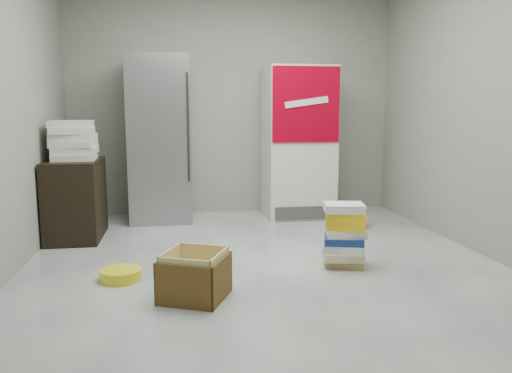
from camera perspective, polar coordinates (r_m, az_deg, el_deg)
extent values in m
plane|color=silver|center=(4.06, 1.46, -9.89)|extent=(5.00, 5.00, 0.00)
cube|color=gray|center=(6.32, -2.63, 9.74)|extent=(4.00, 0.04, 2.80)
cube|color=gray|center=(1.46, 20.03, 11.95)|extent=(4.00, 0.04, 2.80)
cube|color=gray|center=(4.64, 26.95, 9.09)|extent=(0.04, 5.00, 2.80)
cube|color=#9EA1A6|center=(5.92, -10.92, 5.29)|extent=(0.70, 0.70, 1.90)
cylinder|color=#333333|center=(5.55, -7.76, 6.69)|extent=(0.02, 0.02, 1.19)
cube|color=silver|center=(6.10, 4.84, 5.05)|extent=(0.80, 0.70, 1.80)
cube|color=#980014|center=(5.73, 5.77, 9.29)|extent=(0.78, 0.02, 0.85)
cube|color=white|center=(5.72, 5.81, 9.56)|extent=(0.50, 0.01, 0.14)
cube|color=#3F3F3F|center=(5.86, 5.58, -3.02)|extent=(0.70, 0.02, 0.15)
cube|color=black|center=(5.36, -19.90, -1.38)|extent=(0.50, 0.80, 0.80)
cube|color=white|center=(5.29, -19.99, 3.22)|extent=(0.42, 0.42, 0.06)
cube|color=white|center=(5.29, -19.94, 3.93)|extent=(0.40, 0.40, 0.06)
cube|color=white|center=(5.29, -20.11, 4.63)|extent=(0.41, 0.41, 0.06)
cube|color=white|center=(5.29, -20.14, 5.33)|extent=(0.41, 0.41, 0.06)
cube|color=white|center=(5.28, -20.25, 6.03)|extent=(0.43, 0.43, 0.06)
cube|color=white|center=(5.30, -20.36, 6.73)|extent=(0.42, 0.42, 0.06)
cube|color=tan|center=(4.31, 10.08, -8.44)|extent=(0.39, 0.35, 0.07)
cube|color=beige|center=(4.25, 9.88, -7.75)|extent=(0.36, 0.30, 0.06)
cube|color=silver|center=(4.25, 10.07, -6.85)|extent=(0.39, 0.36, 0.07)
cube|color=navy|center=(4.23, 10.01, -6.03)|extent=(0.38, 0.33, 0.06)
cube|color=silver|center=(4.23, 10.25, -5.17)|extent=(0.36, 0.31, 0.07)
cube|color=yellow|center=(4.21, 10.29, -4.27)|extent=(0.39, 0.35, 0.07)
cube|color=yellow|center=(4.19, 10.16, -3.30)|extent=(0.37, 0.33, 0.08)
cube|color=silver|center=(4.16, 10.03, -2.38)|extent=(0.36, 0.30, 0.07)
cube|color=beige|center=(5.70, 10.64, -4.27)|extent=(0.38, 0.35, 0.05)
cube|color=silver|center=(5.68, 10.83, -3.81)|extent=(0.37, 0.32, 0.05)
cube|color=beige|center=(5.68, 10.94, -3.34)|extent=(0.37, 0.33, 0.04)
cube|color=silver|center=(5.67, 10.63, -2.81)|extent=(0.39, 0.36, 0.06)
cube|color=gold|center=(3.59, -6.98, -12.43)|extent=(0.52, 0.52, 0.01)
cube|color=brown|center=(3.72, -5.85, -9.32)|extent=(0.38, 0.18, 0.30)
cube|color=brown|center=(3.37, -8.34, -11.35)|extent=(0.38, 0.18, 0.30)
cube|color=brown|center=(3.62, -10.03, -9.94)|extent=(0.18, 0.38, 0.30)
cube|color=brown|center=(3.47, -3.89, -10.63)|extent=(0.18, 0.38, 0.30)
cube|color=gold|center=(3.70, -5.95, -9.11)|extent=(0.35, 0.16, 0.34)
cube|color=gold|center=(3.38, -8.22, -10.93)|extent=(0.35, 0.16, 0.34)
cube|color=gold|center=(3.61, -9.78, -9.66)|extent=(0.16, 0.35, 0.34)
cube|color=gold|center=(3.47, -4.18, -10.28)|extent=(0.16, 0.35, 0.34)
cylinder|color=yellow|center=(4.04, -15.17, -9.69)|extent=(0.40, 0.40, 0.08)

